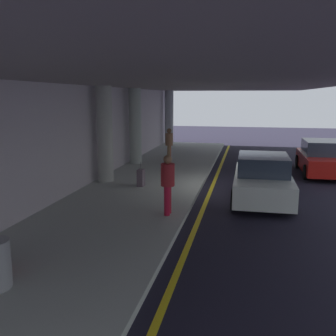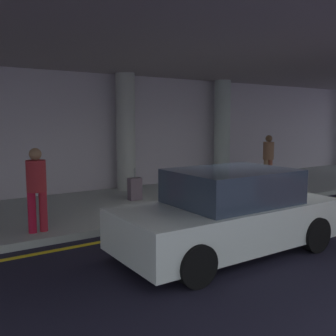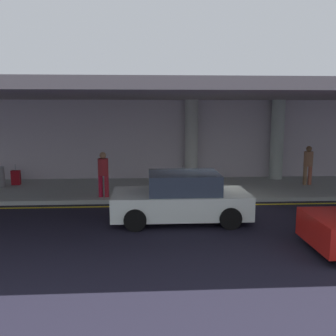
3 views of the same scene
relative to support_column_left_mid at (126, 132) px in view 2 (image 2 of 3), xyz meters
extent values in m
plane|color=black|center=(0.00, -4.75, -1.97)|extent=(60.00, 60.00, 0.00)
cube|color=#A5ADA7|center=(0.00, -1.65, -1.90)|extent=(26.00, 4.20, 0.15)
cube|color=yellow|center=(0.00, -4.11, -1.97)|extent=(26.00, 0.14, 0.01)
cylinder|color=#A5A8A1|center=(0.00, 0.00, 0.00)|extent=(0.60, 0.60, 3.65)
cylinder|color=#A5B0A8|center=(4.00, 0.00, 0.00)|extent=(0.60, 0.60, 3.65)
cube|color=gray|center=(0.00, -2.15, 1.97)|extent=(28.00, 13.20, 0.30)
cube|color=#B8AEB8|center=(0.00, 0.60, -0.07)|extent=(26.00, 0.30, 3.80)
cube|color=silver|center=(-1.03, -5.90, -1.42)|extent=(4.10, 1.80, 0.70)
cube|color=#2D3847|center=(-0.93, -5.90, -0.77)|extent=(2.10, 1.60, 0.60)
cylinder|color=black|center=(0.32, -5.05, -1.65)|extent=(0.64, 0.22, 0.64)
cylinder|color=black|center=(0.32, -6.75, -1.65)|extent=(0.64, 0.22, 0.64)
cylinder|color=black|center=(-2.38, -5.05, -1.65)|extent=(0.64, 0.22, 0.64)
cylinder|color=black|center=(-2.38, -6.75, -1.65)|extent=(0.64, 0.22, 0.64)
cylinder|color=#A8112A|center=(-3.76, -3.25, -1.42)|extent=(0.16, 0.16, 0.82)
cylinder|color=#A91F2D|center=(-3.54, -3.25, -1.42)|extent=(0.16, 0.16, 0.82)
cylinder|color=maroon|center=(-3.65, -3.25, -0.69)|extent=(0.38, 0.38, 0.62)
sphere|color=#8C6647|center=(-3.65, -3.25, -0.26)|extent=(0.24, 0.24, 0.24)
cylinder|color=brown|center=(4.75, -1.51, -1.42)|extent=(0.16, 0.16, 0.82)
cylinder|color=#99503C|center=(4.97, -1.51, -1.42)|extent=(0.16, 0.16, 0.82)
cylinder|color=#8A5D41|center=(4.86, -1.51, -0.69)|extent=(0.38, 0.38, 0.62)
sphere|color=brown|center=(4.86, -1.51, -0.26)|extent=(0.24, 0.24, 0.24)
cube|color=#61515C|center=(-0.55, -1.57, -1.51)|extent=(0.36, 0.22, 0.62)
cylinder|color=slate|center=(-0.55, -1.57, -1.06)|extent=(0.02, 0.02, 0.28)
camera|label=1|loc=(-13.56, -5.36, 1.43)|focal=40.20mm
camera|label=2|loc=(-5.64, -10.94, 0.41)|focal=41.44mm
camera|label=3|loc=(-2.03, -16.73, 1.43)|focal=39.36mm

